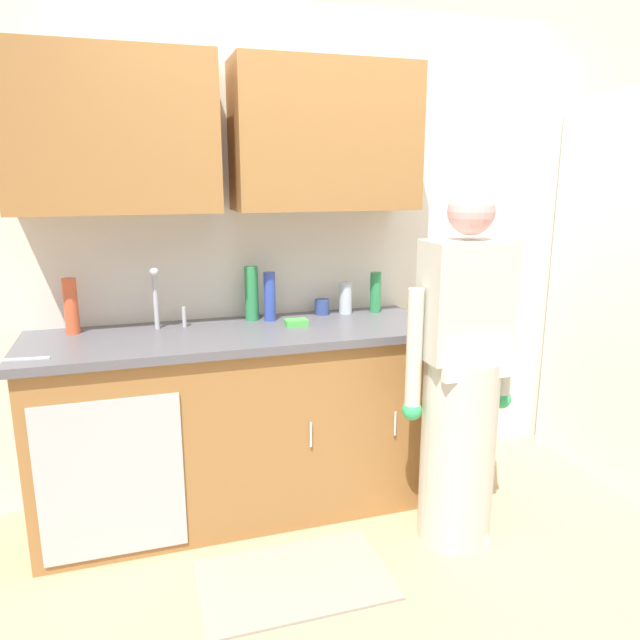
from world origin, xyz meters
TOP-DOWN VIEW (x-y plane):
  - ground_plane at (0.00, 0.00)m, footprint 9.00×9.00m
  - kitchen_wall_with_uppers at (-0.14, 0.99)m, footprint 4.80×0.44m
  - closet_door_panel at (1.45, 0.40)m, footprint 0.04×1.10m
  - counter_cabinet at (-0.55, 0.70)m, footprint 1.90×0.62m
  - countertop at (-0.55, 0.70)m, footprint 1.96×0.66m
  - sink at (-0.87, 0.71)m, footprint 0.50×0.36m
  - person_at_sink at (0.37, 0.15)m, footprint 0.55×0.34m
  - floor_mat at (-0.44, 0.05)m, footprint 0.80×0.50m
  - bottle_soap at (0.08, 0.89)m, footprint 0.07×0.07m
  - bottle_water_short at (-1.29, 0.88)m, footprint 0.07×0.07m
  - bottle_dish_liquid at (-0.43, 0.90)m, footprint 0.07×0.07m
  - bottle_cleaner_spray at (-0.34, 0.86)m, footprint 0.06×0.06m
  - bottle_water_tall at (0.25, 0.88)m, footprint 0.06×0.06m
  - cup_by_sink at (-0.05, 0.91)m, footprint 0.08×0.08m
  - knife_on_counter at (-1.47, 0.49)m, footprint 0.24×0.05m
  - sponge at (-0.24, 0.71)m, footprint 0.11×0.07m

SIDE VIEW (x-z plane):
  - ground_plane at x=0.00m, z-range 0.00..0.00m
  - floor_mat at x=-0.44m, z-range 0.00..0.01m
  - counter_cabinet at x=-0.55m, z-range 0.00..0.90m
  - person_at_sink at x=0.37m, z-range -0.12..1.50m
  - countertop at x=-0.55m, z-range 0.90..0.94m
  - sink at x=-0.87m, z-range 0.75..1.10m
  - knife_on_counter at x=-1.47m, z-range 0.94..0.95m
  - sponge at x=-0.24m, z-range 0.94..0.97m
  - cup_by_sink at x=-0.05m, z-range 0.94..1.02m
  - bottle_soap at x=0.08m, z-range 0.94..1.11m
  - bottle_water_tall at x=0.25m, z-range 0.94..1.16m
  - closet_door_panel at x=1.45m, z-range 0.00..2.10m
  - bottle_cleaner_spray at x=-0.34m, z-range 0.94..1.19m
  - bottle_water_short at x=-1.29m, z-range 0.94..1.20m
  - bottle_dish_liquid at x=-0.43m, z-range 0.94..1.22m
  - kitchen_wall_with_uppers at x=-0.14m, z-range 0.13..2.83m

